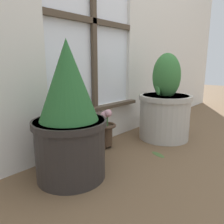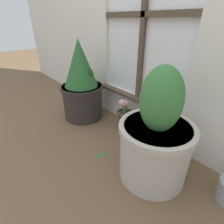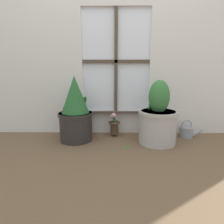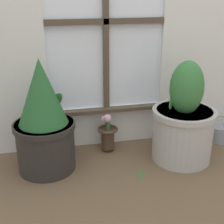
# 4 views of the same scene
# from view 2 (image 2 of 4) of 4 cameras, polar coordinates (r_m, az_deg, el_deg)

# --- Properties ---
(ground_plane) EXTENTS (10.00, 10.00, 0.00)m
(ground_plane) POSITION_cam_2_polar(r_m,az_deg,el_deg) (1.27, -8.32, -12.08)
(ground_plane) COLOR brown
(potted_plant_left) EXTENTS (0.37, 0.37, 0.68)m
(potted_plant_left) POSITION_cam_2_polar(r_m,az_deg,el_deg) (1.55, -9.90, 8.74)
(potted_plant_left) COLOR #2D2826
(potted_plant_left) RESTS_ON ground_plane
(potted_plant_right) EXTENTS (0.40, 0.40, 0.64)m
(potted_plant_right) POSITION_cam_2_polar(r_m,az_deg,el_deg) (0.96, 14.03, -8.72)
(potted_plant_right) COLOR #B7B2A8
(potted_plant_right) RESTS_ON ground_plane
(flower_vase) EXTENTS (0.14, 0.14, 0.27)m
(flower_vase) POSITION_cam_2_polar(r_m,az_deg,el_deg) (1.39, 4.10, -0.90)
(flower_vase) COLOR #473323
(flower_vase) RESTS_ON ground_plane
(fallen_leaf) EXTENTS (0.08, 0.12, 0.01)m
(fallen_leaf) POSITION_cam_2_polar(r_m,az_deg,el_deg) (1.21, -3.55, -13.70)
(fallen_leaf) COLOR #476633
(fallen_leaf) RESTS_ON ground_plane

